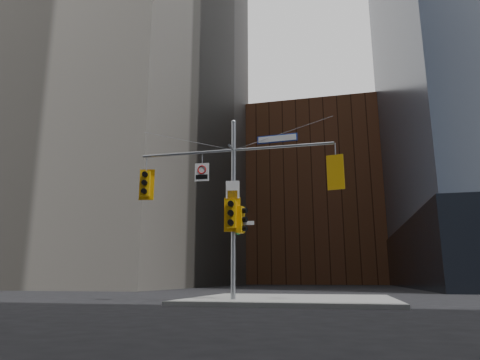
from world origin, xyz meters
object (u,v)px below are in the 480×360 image
at_px(signal_assembly, 233,188).
at_px(traffic_light_pole_side, 241,220).
at_px(traffic_light_east_arm, 336,173).
at_px(street_sign_blade, 277,139).
at_px(traffic_light_pole_front, 232,214).
at_px(regulatory_sign_arm, 202,172).
at_px(traffic_light_west_arm, 146,184).

distance_m(signal_assembly, traffic_light_pole_side, 1.31).
relative_size(traffic_light_east_arm, street_sign_blade, 0.82).
distance_m(traffic_light_pole_side, street_sign_blade, 3.52).
xyz_separation_m(traffic_light_pole_side, street_sign_blade, (1.47, 0.00, 3.20)).
bearing_deg(traffic_light_pole_front, signal_assembly, 83.52).
bearing_deg(street_sign_blade, signal_assembly, -176.14).
bearing_deg(signal_assembly, traffic_light_pole_side, -0.30).
relative_size(traffic_light_east_arm, traffic_light_pole_front, 1.00).
xyz_separation_m(traffic_light_east_arm, regulatory_sign_arm, (-5.36, -0.02, 0.37)).
height_order(traffic_light_west_arm, street_sign_blade, street_sign_blade).
relative_size(signal_assembly, traffic_light_pole_front, 5.97).
distance_m(street_sign_blade, regulatory_sign_arm, 3.34).
bearing_deg(traffic_light_pole_front, traffic_light_pole_side, 32.97).
height_order(street_sign_blade, regulatory_sign_arm, street_sign_blade).
height_order(traffic_light_west_arm, traffic_light_pole_front, traffic_light_west_arm).
bearing_deg(traffic_light_east_arm, traffic_light_west_arm, 10.45).
relative_size(traffic_light_east_arm, regulatory_sign_arm, 1.79).
bearing_deg(traffic_light_east_arm, traffic_light_pole_front, 14.34).
bearing_deg(traffic_light_east_arm, regulatory_sign_arm, 10.77).
xyz_separation_m(traffic_light_west_arm, street_sign_blade, (5.61, -0.01, 1.55)).
distance_m(signal_assembly, street_sign_blade, 2.64).
relative_size(traffic_light_west_arm, traffic_light_pole_side, 1.27).
xyz_separation_m(traffic_light_east_arm, traffic_light_pole_front, (-4.03, -0.27, -1.45)).
distance_m(traffic_light_pole_front, regulatory_sign_arm, 2.27).
relative_size(street_sign_blade, regulatory_sign_arm, 2.17).
bearing_deg(regulatory_sign_arm, traffic_light_pole_front, -12.18).
xyz_separation_m(traffic_light_west_arm, traffic_light_pole_front, (3.82, -0.28, -1.45)).
height_order(signal_assembly, traffic_light_pole_side, signal_assembly).
xyz_separation_m(street_sign_blade, regulatory_sign_arm, (-3.12, -0.02, -1.18)).
bearing_deg(traffic_light_east_arm, traffic_light_pole_side, 10.58).
distance_m(signal_assembly, traffic_light_pole_front, 1.10).
bearing_deg(signal_assembly, traffic_light_west_arm, 179.80).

